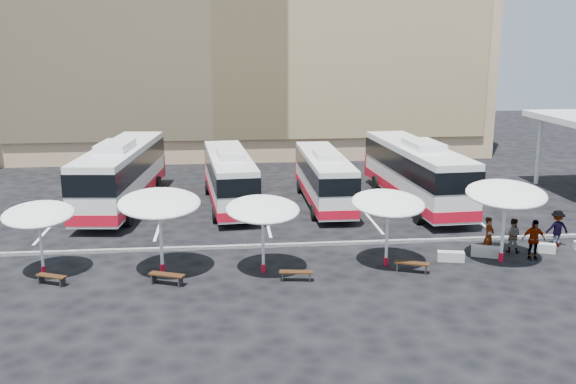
{
  "coord_description": "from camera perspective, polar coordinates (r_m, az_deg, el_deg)",
  "views": [
    {
      "loc": [
        -2.45,
        -29.89,
        10.07
      ],
      "look_at": [
        1.0,
        3.0,
        2.2
      ],
      "focal_mm": 40.0,
      "sensor_mm": 36.0,
      "label": 1
    }
  ],
  "objects": [
    {
      "name": "sunshade_2",
      "position": [
        27.86,
        -2.25,
        -1.58
      ],
      "size": [
        3.69,
        3.73,
        3.39
      ],
      "rotation": [
        0.0,
        0.0,
        0.15
      ],
      "color": "silver",
      "rests_on": "ground"
    },
    {
      "name": "bay_lines",
      "position": [
        39.28,
        -2.21,
        -1.47
      ],
      "size": [
        24.15,
        12.0,
        0.01
      ],
      "color": "white",
      "rests_on": "ground"
    },
    {
      "name": "curb_divider",
      "position": [
        32.09,
        -1.31,
        -4.77
      ],
      "size": [
        34.0,
        0.25,
        0.15
      ],
      "primitive_type": "cube",
      "color": "black",
      "rests_on": "ground"
    },
    {
      "name": "conc_bench_1",
      "position": [
        32.05,
        17.15,
        -5.08
      ],
      "size": [
        1.41,
        0.92,
        0.5
      ],
      "primitive_type": "cube",
      "rotation": [
        0.0,
        0.0,
        -0.39
      ],
      "color": "#999994",
      "rests_on": "ground"
    },
    {
      "name": "wood_bench_0",
      "position": [
        28.98,
        -20.28,
        -7.14
      ],
      "size": [
        1.38,
        0.9,
        0.42
      ],
      "rotation": [
        0.0,
        0.0,
        -0.43
      ],
      "color": "black",
      "rests_on": "ground"
    },
    {
      "name": "wood_bench_2",
      "position": [
        27.6,
        0.73,
        -7.26
      ],
      "size": [
        1.48,
        0.59,
        0.44
      ],
      "rotation": [
        0.0,
        0.0,
        -0.15
      ],
      "color": "black",
      "rests_on": "ground"
    },
    {
      "name": "wood_bench_3",
      "position": [
        29.09,
        10.95,
        -6.36
      ],
      "size": [
        1.59,
        0.95,
        0.47
      ],
      "rotation": [
        0.0,
        0.0,
        -0.38
      ],
      "color": "black",
      "rests_on": "ground"
    },
    {
      "name": "ground",
      "position": [
        31.64,
        -1.24,
        -5.18
      ],
      "size": [
        120.0,
        120.0,
        0.0
      ],
      "primitive_type": "plane",
      "color": "black",
      "rests_on": "ground"
    },
    {
      "name": "bus_2",
      "position": [
        40.0,
        3.22,
        1.4
      ],
      "size": [
        2.59,
        10.98,
        3.49
      ],
      "rotation": [
        0.0,
        0.0,
        -0.0
      ],
      "color": "silver",
      "rests_on": "ground"
    },
    {
      "name": "wood_bench_1",
      "position": [
        27.68,
        -10.71,
        -7.38
      ],
      "size": [
        1.59,
        0.97,
        0.47
      ],
      "rotation": [
        0.0,
        0.0,
        -0.39
      ],
      "color": "black",
      "rests_on": "ground"
    },
    {
      "name": "sandstone_building",
      "position": [
        61.86,
        -3.86,
        15.72
      ],
      "size": [
        42.0,
        18.25,
        29.6
      ],
      "color": "tan",
      "rests_on": "ground"
    },
    {
      "name": "sunshade_3",
      "position": [
        29.02,
        8.89,
        -1.01
      ],
      "size": [
        3.62,
        3.66,
        3.45
      ],
      "rotation": [
        0.0,
        0.0,
        0.1
      ],
      "color": "silver",
      "rests_on": "ground"
    },
    {
      "name": "sunshade_1",
      "position": [
        28.23,
        -11.36,
        -1.02
      ],
      "size": [
        4.05,
        4.09,
        3.74
      ],
      "rotation": [
        0.0,
        0.0,
        0.15
      ],
      "color": "silver",
      "rests_on": "ground"
    },
    {
      "name": "bus_1",
      "position": [
        39.75,
        -5.24,
        1.37
      ],
      "size": [
        3.29,
        11.49,
        3.6
      ],
      "rotation": [
        0.0,
        0.0,
        0.08
      ],
      "color": "silver",
      "rests_on": "ground"
    },
    {
      "name": "conc_bench_0",
      "position": [
        30.96,
        14.26,
        -5.57
      ],
      "size": [
        1.29,
        0.65,
        0.46
      ],
      "primitive_type": "cube",
      "rotation": [
        0.0,
        0.0,
        -0.21
      ],
      "color": "#999994",
      "rests_on": "ground"
    },
    {
      "name": "passenger_0",
      "position": [
        32.26,
        17.43,
        -3.74
      ],
      "size": [
        0.79,
        0.76,
        1.83
      ],
      "primitive_type": "imported",
      "rotation": [
        0.0,
        0.0,
        0.7
      ],
      "color": "black",
      "rests_on": "ground"
    },
    {
      "name": "bus_3",
      "position": [
        40.68,
        11.29,
        1.85
      ],
      "size": [
        3.59,
        13.22,
        4.15
      ],
      "rotation": [
        0.0,
        0.0,
        0.06
      ],
      "color": "silver",
      "rests_on": "ground"
    },
    {
      "name": "passenger_2",
      "position": [
        32.18,
        20.98,
        -3.97
      ],
      "size": [
        1.15,
        0.53,
        1.92
      ],
      "primitive_type": "imported",
      "rotation": [
        0.0,
        0.0,
        -0.06
      ],
      "color": "black",
      "rests_on": "ground"
    },
    {
      "name": "conc_bench_2",
      "position": [
        33.62,
        21.67,
        -4.63
      ],
      "size": [
        1.25,
        0.82,
        0.44
      ],
      "primitive_type": "cube",
      "rotation": [
        0.0,
        0.0,
        -0.4
      ],
      "color": "#999994",
      "rests_on": "ground"
    },
    {
      "name": "passenger_1",
      "position": [
        32.93,
        19.36,
        -3.67
      ],
      "size": [
        1.03,
        0.97,
        1.69
      ],
      "primitive_type": "imported",
      "rotation": [
        0.0,
        0.0,
        2.59
      ],
      "color": "black",
      "rests_on": "ground"
    },
    {
      "name": "bus_0",
      "position": [
        40.6,
        -14.57,
        1.68
      ],
      "size": [
        4.14,
        13.41,
        4.19
      ],
      "rotation": [
        0.0,
        0.0,
        -0.1
      ],
      "color": "silver",
      "rests_on": "ground"
    },
    {
      "name": "sunshade_0",
      "position": [
        29.71,
        -21.31,
        -1.89
      ],
      "size": [
        3.32,
        3.35,
        3.19
      ],
      "rotation": [
        0.0,
        0.0,
        0.09
      ],
      "color": "silver",
      "rests_on": "ground"
    },
    {
      "name": "passenger_3",
      "position": [
        34.63,
        22.79,
        -3.0
      ],
      "size": [
        1.21,
        0.71,
        1.85
      ],
      "primitive_type": "imported",
      "rotation": [
        0.0,
        0.0,
        3.13
      ],
      "color": "black",
      "rests_on": "ground"
    },
    {
      "name": "sunshade_4",
      "position": [
        30.78,
        18.82,
        -0.2
      ],
      "size": [
        4.28,
        4.32,
        3.79
      ],
      "rotation": [
        0.0,
        0.0,
        -0.2
      ],
      "color": "silver",
      "rests_on": "ground"
    }
  ]
}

